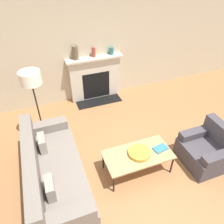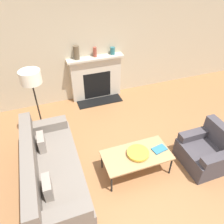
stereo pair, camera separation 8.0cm
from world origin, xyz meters
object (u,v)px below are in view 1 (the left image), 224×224
at_px(coffee_table, 138,155).
at_px(mantel_vase_left, 75,53).
at_px(armchair_near, 207,150).
at_px(book, 160,148).
at_px(mantel_vase_center_left, 94,52).
at_px(fireplace, 95,79).
at_px(couch, 53,172).
at_px(floor_lamp, 32,84).
at_px(bowl, 139,153).
at_px(mantel_vase_center_right, 111,51).

bearing_deg(coffee_table, mantel_vase_left, 98.62).
bearing_deg(armchair_near, book, -104.19).
xyz_separation_m(mantel_vase_left, mantel_vase_center_left, (0.46, 0.00, -0.05)).
bearing_deg(fireplace, coffee_table, -90.99).
distance_m(couch, floor_lamp, 1.67).
height_order(armchair_near, coffee_table, armchair_near).
height_order(coffee_table, bowl, bowl).
height_order(coffee_table, mantel_vase_left, mantel_vase_left).
xyz_separation_m(armchair_near, mantel_vase_center_left, (-1.30, 2.99, 1.01)).
distance_m(bowl, floor_lamp, 2.35).
bearing_deg(fireplace, book, -81.84).
height_order(couch, armchair_near, couch).
bearing_deg(mantel_vase_left, book, -72.78).
bearing_deg(fireplace, mantel_vase_center_left, 81.92).
height_order(armchair_near, mantel_vase_center_left, mantel_vase_center_left).
bearing_deg(couch, book, -97.56).
bearing_deg(couch, fireplace, -31.65).
xyz_separation_m(couch, armchair_near, (2.84, -0.49, -0.03)).
bearing_deg(coffee_table, couch, 171.26).
distance_m(armchair_near, mantel_vase_center_right, 3.25).
xyz_separation_m(bowl, floor_lamp, (-1.54, 1.56, 0.86)).
xyz_separation_m(coffee_table, mantel_vase_center_right, (0.52, 2.73, 0.87)).
xyz_separation_m(couch, floor_lamp, (-0.03, 1.33, 1.01)).
xyz_separation_m(couch, mantel_vase_left, (1.07, 2.50, 1.03)).
height_order(fireplace, floor_lamp, floor_lamp).
bearing_deg(armchair_near, mantel_vase_left, -149.38).
relative_size(armchair_near, mantel_vase_center_left, 3.42).
distance_m(floor_lamp, mantel_vase_center_right, 2.35).
bearing_deg(fireplace, bowl, -90.60).
height_order(couch, mantel_vase_left, mantel_vase_left).
relative_size(fireplace, mantel_vase_left, 4.37).
bearing_deg(mantel_vase_center_left, armchair_near, -66.40).
xyz_separation_m(coffee_table, mantel_vase_center_left, (0.05, 2.73, 0.90)).
bearing_deg(book, armchair_near, -24.43).
distance_m(floor_lamp, mantel_vase_center_left, 1.96).
height_order(fireplace, coffee_table, fireplace).
height_order(couch, mantel_vase_center_left, mantel_vase_center_left).
distance_m(book, mantel_vase_center_right, 2.88).
bearing_deg(bowl, coffee_table, 165.89).
distance_m(coffee_table, bowl, 0.07).
relative_size(bowl, mantel_vase_center_right, 2.15).
distance_m(book, mantel_vase_center_left, 2.91).
height_order(floor_lamp, mantel_vase_center_left, floor_lamp).
relative_size(armchair_near, book, 2.92).
bearing_deg(coffee_table, bowl, -14.11).
distance_m(coffee_table, mantel_vase_center_left, 2.87).
relative_size(floor_lamp, mantel_vase_center_left, 6.53).
height_order(bowl, mantel_vase_left, mantel_vase_left).
bearing_deg(fireplace, mantel_vase_left, 178.25).
bearing_deg(couch, floor_lamp, 1.37).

